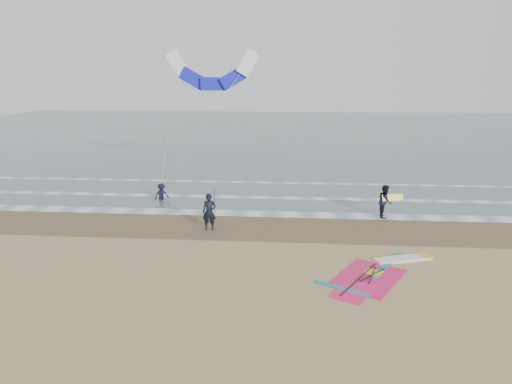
# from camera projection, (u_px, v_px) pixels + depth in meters

# --- Properties ---
(ground) EXTENTS (120.00, 120.00, 0.00)m
(ground) POSITION_uv_depth(u_px,v_px,m) (288.00, 272.00, 19.36)
(ground) COLOR tan
(ground) RESTS_ON ground
(sea_water) EXTENTS (120.00, 80.00, 0.02)m
(sea_water) POSITION_uv_depth(u_px,v_px,m) (292.00, 133.00, 65.70)
(sea_water) COLOR #47605E
(sea_water) RESTS_ON ground
(wet_sand_band) EXTENTS (120.00, 5.00, 0.01)m
(wet_sand_band) POSITION_uv_depth(u_px,v_px,m) (289.00, 227.00, 25.15)
(wet_sand_band) COLOR brown
(wet_sand_band) RESTS_ON ground
(foam_waterline) EXTENTS (120.00, 9.15, 0.02)m
(foam_waterline) POSITION_uv_depth(u_px,v_px,m) (290.00, 204.00, 29.43)
(foam_waterline) COLOR white
(foam_waterline) RESTS_ON ground
(windsurf_rig) EXTENTS (5.48, 5.19, 0.13)m
(windsurf_rig) POSITION_uv_depth(u_px,v_px,m) (379.00, 273.00, 19.22)
(windsurf_rig) COLOR white
(windsurf_rig) RESTS_ON ground
(person_standing) EXTENTS (0.75, 0.50, 2.02)m
(person_standing) POSITION_uv_depth(u_px,v_px,m) (209.00, 212.00, 24.40)
(person_standing) COLOR black
(person_standing) RESTS_ON ground
(person_walking) EXTENTS (0.82, 1.01, 1.95)m
(person_walking) POSITION_uv_depth(u_px,v_px,m) (385.00, 201.00, 26.61)
(person_walking) COLOR black
(person_walking) RESTS_ON ground
(person_wading) EXTENTS (1.14, 1.10, 1.56)m
(person_wading) POSITION_uv_depth(u_px,v_px,m) (161.00, 190.00, 30.07)
(person_wading) COLOR black
(person_wading) RESTS_ON ground
(held_pole) EXTENTS (0.17, 0.86, 1.82)m
(held_pole) POSITION_uv_depth(u_px,v_px,m) (215.00, 204.00, 24.26)
(held_pole) COLOR black
(held_pole) RESTS_ON ground
(carried_kiteboard) EXTENTS (1.30, 0.51, 0.39)m
(carried_kiteboard) POSITION_uv_depth(u_px,v_px,m) (393.00, 198.00, 26.42)
(carried_kiteboard) COLOR yellow
(carried_kiteboard) RESTS_ON ground
(surf_kite) EXTENTS (6.59, 4.28, 8.93)m
(surf_kite) POSITION_uv_depth(u_px,v_px,m) (212.00, 74.00, 31.86)
(surf_kite) COLOR white
(surf_kite) RESTS_ON ground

